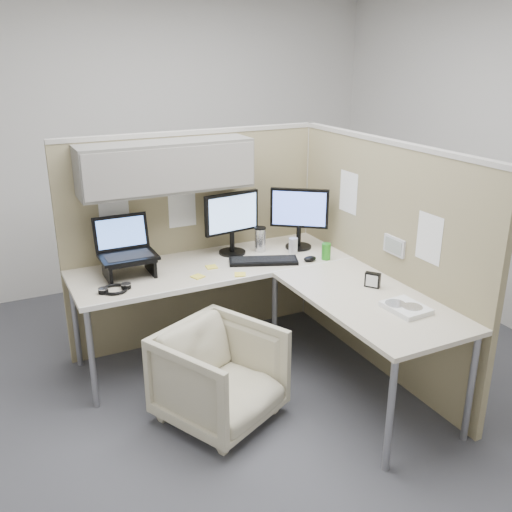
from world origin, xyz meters
name	(u,v)px	position (x,y,z in m)	size (l,w,h in m)	color
ground	(259,385)	(0.00, 0.00, 0.00)	(4.50, 4.50, 0.00)	#3D3E43
partition_back	(182,206)	(-0.22, 0.83, 1.10)	(2.00, 0.36, 1.63)	#968962
partition_right	(379,257)	(0.90, -0.07, 0.82)	(0.07, 2.03, 1.63)	#968962
desk	(267,284)	(0.12, 0.13, 0.69)	(2.00, 1.98, 0.73)	beige
office_chair	(220,372)	(-0.38, -0.21, 0.33)	(0.64, 0.60, 0.66)	beige
monitor_left	(232,218)	(0.11, 0.68, 1.00)	(0.44, 0.20, 0.47)	black
monitor_right	(299,213)	(0.62, 0.57, 1.00)	(0.37, 0.29, 0.47)	black
laptop_station	(127,254)	(-0.70, 0.60, 0.88)	(0.37, 0.32, 0.39)	black
keyboard	(263,261)	(0.23, 0.40, 0.74)	(0.49, 0.16, 0.02)	black
mouse	(310,259)	(0.55, 0.28, 0.75)	(0.10, 0.06, 0.04)	black
travel_mug	(260,239)	(0.33, 0.63, 0.82)	(0.09, 0.09, 0.19)	silver
soda_can_green	(326,251)	(0.67, 0.26, 0.79)	(0.07, 0.07, 0.12)	#268C1E
soda_can_silver	(293,246)	(0.52, 0.47, 0.79)	(0.07, 0.07, 0.12)	silver
sticky_note_b	(240,274)	(-0.02, 0.26, 0.73)	(0.08, 0.08, 0.01)	yellow
sticky_note_a	(198,277)	(-0.29, 0.35, 0.73)	(0.08, 0.08, 0.01)	yellow
sticky_note_d	(211,267)	(-0.14, 0.47, 0.73)	(0.08, 0.08, 0.01)	yellow
headphones	(115,289)	(-0.85, 0.36, 0.74)	(0.21, 0.18, 0.03)	black
paper_stack	(406,308)	(0.62, -0.68, 0.75)	(0.21, 0.27, 0.03)	white
desk_clock	(373,280)	(0.66, -0.31, 0.78)	(0.09, 0.10, 0.10)	black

